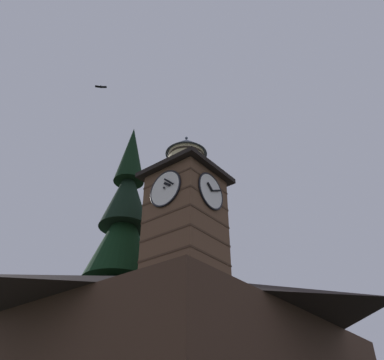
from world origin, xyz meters
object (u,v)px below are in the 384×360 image
(clock_tower, at_px, (186,209))
(moon, at_px, (51,289))
(flying_bird_low, at_px, (101,87))
(pine_tree_behind, at_px, (117,290))

(clock_tower, bearing_deg, moon, -111.34)
(moon, distance_m, flying_bird_low, 29.48)
(clock_tower, bearing_deg, pine_tree_behind, -96.39)
(clock_tower, xyz_separation_m, pine_tree_behind, (-0.58, -5.19, -2.91))
(pine_tree_behind, bearing_deg, moon, -114.29)
(moon, bearing_deg, pine_tree_behind, 65.71)
(clock_tower, xyz_separation_m, moon, (-11.35, -29.05, 4.33))
(clock_tower, height_order, pine_tree_behind, pine_tree_behind)
(flying_bird_low, bearing_deg, clock_tower, 131.93)
(moon, relative_size, flying_bird_low, 3.63)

